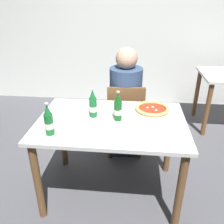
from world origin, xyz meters
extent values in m
plane|color=#4C4C51|center=(0.00, 0.00, 0.00)|extent=(8.00, 8.00, 0.00)
cube|color=white|center=(0.00, 2.20, 1.30)|extent=(7.00, 0.10, 2.60)
cube|color=silver|center=(0.00, 0.00, 0.73)|extent=(1.20, 0.80, 0.03)
cylinder|color=brown|center=(-0.54, -0.34, 0.36)|extent=(0.06, 0.06, 0.72)
cylinder|color=brown|center=(0.54, -0.34, 0.36)|extent=(0.06, 0.06, 0.72)
cylinder|color=brown|center=(-0.54, 0.34, 0.36)|extent=(0.06, 0.06, 0.72)
cylinder|color=brown|center=(0.54, 0.34, 0.36)|extent=(0.06, 0.06, 0.72)
cube|color=brown|center=(0.08, 0.68, 0.43)|extent=(0.43, 0.43, 0.04)
cube|color=brown|center=(0.10, 0.50, 0.65)|extent=(0.38, 0.06, 0.40)
cylinder|color=brown|center=(0.24, 0.86, 0.21)|extent=(0.04, 0.04, 0.41)
cylinder|color=brown|center=(-0.10, 0.84, 0.21)|extent=(0.04, 0.04, 0.41)
cylinder|color=brown|center=(0.27, 0.52, 0.21)|extent=(0.04, 0.04, 0.41)
cylinder|color=brown|center=(-0.07, 0.50, 0.21)|extent=(0.04, 0.04, 0.41)
cube|color=#2D3342|center=(0.08, 0.66, 0.23)|extent=(0.32, 0.28, 0.45)
cylinder|color=#33476B|center=(0.08, 0.66, 0.73)|extent=(0.34, 0.34, 0.55)
sphere|color=tan|center=(0.08, 0.66, 1.10)|extent=(0.22, 0.22, 0.22)
cylinder|color=brown|center=(1.10, 1.11, 0.36)|extent=(0.06, 0.06, 0.72)
cylinder|color=brown|center=(1.10, 1.69, 0.36)|extent=(0.06, 0.06, 0.72)
cylinder|color=white|center=(0.34, 0.20, 0.76)|extent=(0.32, 0.32, 0.01)
cylinder|color=#AD2D19|center=(0.34, 0.20, 0.77)|extent=(0.23, 0.23, 0.01)
torus|color=tan|center=(0.34, 0.20, 0.78)|extent=(0.29, 0.29, 0.03)
sphere|color=silver|center=(0.30, 0.22, 0.77)|extent=(0.02, 0.02, 0.02)
sphere|color=silver|center=(0.37, 0.18, 0.77)|extent=(0.02, 0.02, 0.02)
sphere|color=silver|center=(0.34, 0.24, 0.77)|extent=(0.02, 0.02, 0.02)
cylinder|color=#196B2D|center=(-0.42, -0.25, 0.83)|extent=(0.06, 0.06, 0.16)
cone|color=#196B2D|center=(-0.42, -0.25, 0.95)|extent=(0.05, 0.05, 0.07)
cylinder|color=#B7B7BC|center=(-0.42, -0.25, 0.99)|extent=(0.03, 0.03, 0.01)
cylinder|color=white|center=(-0.42, -0.25, 0.82)|extent=(0.07, 0.07, 0.04)
cylinder|color=#196B2D|center=(-0.16, 0.06, 0.83)|extent=(0.06, 0.06, 0.16)
cone|color=#196B2D|center=(-0.16, 0.06, 0.95)|extent=(0.05, 0.05, 0.07)
cylinder|color=#B7B7BC|center=(-0.16, 0.06, 0.99)|extent=(0.03, 0.03, 0.01)
cylinder|color=white|center=(-0.16, 0.06, 0.82)|extent=(0.07, 0.07, 0.04)
cylinder|color=#14591E|center=(0.05, 0.02, 0.83)|extent=(0.06, 0.06, 0.16)
cone|color=#14591E|center=(0.05, 0.02, 0.95)|extent=(0.05, 0.05, 0.07)
cylinder|color=#B7B7BC|center=(0.05, 0.02, 0.99)|extent=(0.03, 0.03, 0.01)
cylinder|color=white|center=(0.05, 0.02, 0.82)|extent=(0.07, 0.07, 0.04)
cube|color=white|center=(0.00, 0.21, 0.75)|extent=(0.20, 0.20, 0.00)
cube|color=silver|center=(0.02, 0.21, 0.76)|extent=(0.02, 0.19, 0.00)
cube|color=silver|center=(-0.02, 0.21, 0.76)|extent=(0.05, 0.17, 0.00)
camera|label=1|loc=(0.17, -1.67, 1.65)|focal=37.79mm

